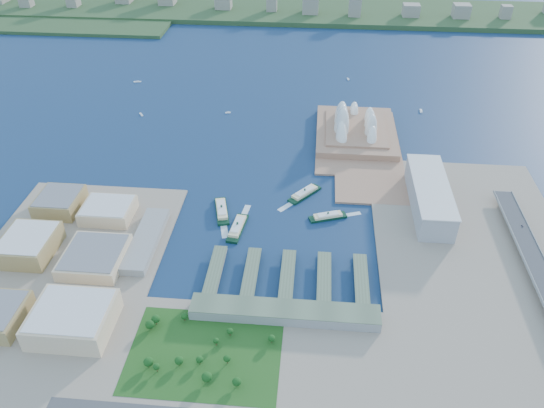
# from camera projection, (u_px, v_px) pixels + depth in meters

# --- Properties ---
(ground) EXTENTS (3000.00, 3000.00, 0.00)m
(ground) POSITION_uv_depth(u_px,v_px,m) (280.00, 237.00, 673.70)
(ground) COLOR #0E2244
(ground) RESTS_ON ground
(west_land) EXTENTS (220.00, 390.00, 3.00)m
(west_land) POSITION_uv_depth(u_px,v_px,m) (56.00, 282.00, 606.20)
(west_land) COLOR gray
(west_land) RESTS_ON ground
(south_land) EXTENTS (720.00, 180.00, 3.00)m
(south_land) POSITION_uv_depth(u_px,v_px,m) (263.00, 376.00, 503.19)
(south_land) COLOR gray
(south_land) RESTS_ON ground
(east_land) EXTENTS (240.00, 500.00, 3.00)m
(east_land) POSITION_uv_depth(u_px,v_px,m) (483.00, 275.00, 614.97)
(east_land) COLOR gray
(east_land) RESTS_ON ground
(peninsula) EXTENTS (135.00, 220.00, 3.00)m
(peninsula) POSITION_uv_depth(u_px,v_px,m) (357.00, 141.00, 875.01)
(peninsula) COLOR #9D7156
(peninsula) RESTS_ON ground
(far_shore) EXTENTS (2200.00, 260.00, 12.00)m
(far_shore) POSITION_uv_depth(u_px,v_px,m) (308.00, 11.00, 1461.78)
(far_shore) COLOR #2D4926
(far_shore) RESTS_ON ground
(opera_house) EXTENTS (134.00, 180.00, 58.00)m
(opera_house) POSITION_uv_depth(u_px,v_px,m) (357.00, 119.00, 873.51)
(opera_house) COLOR white
(opera_house) RESTS_ON peninsula
(toaster_building) EXTENTS (45.00, 155.00, 35.00)m
(toaster_building) POSITION_uv_depth(u_px,v_px,m) (429.00, 196.00, 712.13)
(toaster_building) COLOR #97979D
(toaster_building) RESTS_ON east_land
(expressway) EXTENTS (26.00, 340.00, 11.85)m
(expressway) POSITION_uv_depth(u_px,v_px,m) (541.00, 280.00, 598.18)
(expressway) COLOR gray
(expressway) RESTS_ON east_land
(west_buildings) EXTENTS (200.00, 280.00, 27.00)m
(west_buildings) POSITION_uv_depth(u_px,v_px,m) (65.00, 252.00, 625.70)
(west_buildings) COLOR #967E4B
(west_buildings) RESTS_ON west_land
(ferry_wharves) EXTENTS (184.00, 90.00, 9.30)m
(ferry_wharves) POSITION_uv_depth(u_px,v_px,m) (287.00, 276.00, 609.38)
(ferry_wharves) COLOR #506149
(ferry_wharves) RESTS_ON ground
(terminal_building) EXTENTS (200.00, 28.00, 12.00)m
(terminal_building) POSITION_uv_depth(u_px,v_px,m) (285.00, 312.00, 558.30)
(terminal_building) COLOR gray
(terminal_building) RESTS_ON south_land
(park) EXTENTS (150.00, 110.00, 16.00)m
(park) POSITION_uv_depth(u_px,v_px,m) (204.00, 348.00, 518.16)
(park) COLOR #194714
(park) RESTS_ON south_land
(far_skyline) EXTENTS (1900.00, 140.00, 55.00)m
(far_skyline) POSITION_uv_depth(u_px,v_px,m) (308.00, 0.00, 1426.03)
(far_skyline) COLOR gray
(far_skyline) RESTS_ON far_shore
(ferry_a) EXTENTS (29.86, 62.46, 11.45)m
(ferry_a) POSITION_uv_depth(u_px,v_px,m) (222.00, 209.00, 713.73)
(ferry_a) COLOR black
(ferry_a) RESTS_ON ground
(ferry_b) EXTENTS (47.12, 53.14, 10.74)m
(ferry_b) POSITION_uv_depth(u_px,v_px,m) (305.00, 192.00, 746.74)
(ferry_b) COLOR black
(ferry_b) RESTS_ON ground
(ferry_c) EXTENTS (22.32, 60.53, 11.18)m
(ferry_c) POSITION_uv_depth(u_px,v_px,m) (237.00, 226.00, 683.63)
(ferry_c) COLOR black
(ferry_c) RESTS_ON ground
(ferry_d) EXTENTS (52.05, 29.08, 9.58)m
(ferry_d) POSITION_uv_depth(u_px,v_px,m) (328.00, 215.00, 703.59)
(ferry_d) COLOR black
(ferry_d) RESTS_ON ground
(boat_a) EXTENTS (10.14, 12.41, 2.49)m
(boat_a) POSITION_uv_depth(u_px,v_px,m) (141.00, 114.00, 954.94)
(boat_a) COLOR white
(boat_a) RESTS_ON ground
(boat_b) EXTENTS (9.92, 6.18, 2.53)m
(boat_b) POSITION_uv_depth(u_px,v_px,m) (228.00, 112.00, 960.84)
(boat_b) COLOR white
(boat_b) RESTS_ON ground
(boat_c) EXTENTS (4.93, 13.97, 3.09)m
(boat_c) POSITION_uv_depth(u_px,v_px,m) (421.00, 111.00, 965.95)
(boat_c) COLOR white
(boat_c) RESTS_ON ground
(boat_d) EXTENTS (15.44, 6.21, 2.55)m
(boat_d) POSITION_uv_depth(u_px,v_px,m) (137.00, 82.00, 1075.32)
(boat_d) COLOR white
(boat_d) RESTS_ON ground
(boat_e) EXTENTS (5.34, 11.00, 2.59)m
(boat_e) POSITION_uv_depth(u_px,v_px,m) (348.00, 79.00, 1086.47)
(boat_e) COLOR white
(boat_e) RESTS_ON ground
(car_c) EXTENTS (1.76, 4.33, 1.26)m
(car_c) POSITION_uv_depth(u_px,v_px,m) (522.00, 226.00, 667.83)
(car_c) COLOR slate
(car_c) RESTS_ON expressway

